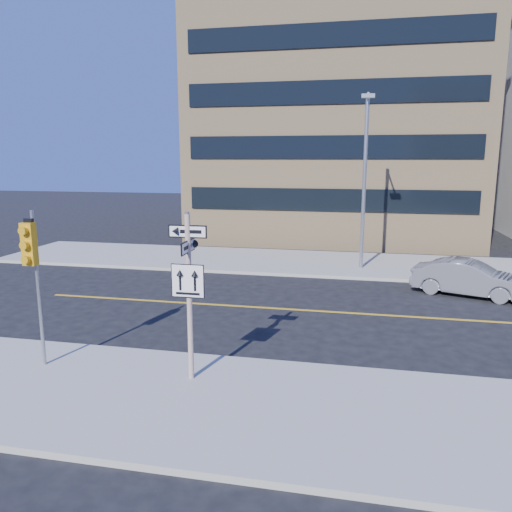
% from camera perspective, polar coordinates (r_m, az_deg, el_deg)
% --- Properties ---
extents(ground, '(120.00, 120.00, 0.00)m').
position_cam_1_polar(ground, '(14.84, -4.16, -10.25)').
color(ground, black).
rests_on(ground, ground).
extents(sign_pole, '(0.92, 0.92, 4.06)m').
position_cam_1_polar(sign_pole, '(11.81, -7.67, -3.54)').
color(sign_pole, white).
rests_on(sign_pole, near_sidewalk).
extents(traffic_signal, '(0.32, 0.45, 4.00)m').
position_cam_1_polar(traffic_signal, '(13.41, -24.29, -0.07)').
color(traffic_signal, gray).
rests_on(traffic_signal, near_sidewalk).
extents(parked_car_b, '(2.86, 4.55, 1.41)m').
position_cam_1_polar(parked_car_b, '(21.55, 23.14, -2.35)').
color(parked_car_b, slate).
rests_on(parked_car_b, ground).
extents(streetlight_a, '(0.55, 2.25, 8.00)m').
position_cam_1_polar(streetlight_a, '(24.03, 12.33, 9.36)').
color(streetlight_a, gray).
rests_on(streetlight_a, far_sidewalk).
extents(building_brick, '(18.00, 18.00, 18.00)m').
position_cam_1_polar(building_brick, '(38.48, 9.39, 16.39)').
color(building_brick, tan).
rests_on(building_brick, ground).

